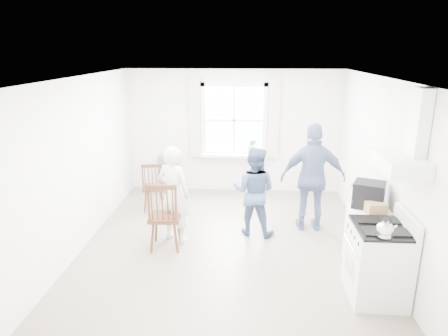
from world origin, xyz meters
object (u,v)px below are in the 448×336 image
(person_mid, at_px, (254,191))
(person_right, at_px, (313,178))
(low_cabinet, at_px, (367,238))
(stereo_stack, at_px, (369,195))
(windsor_chair_a, at_px, (153,182))
(gas_stove, at_px, (378,261))
(person_left, at_px, (174,194))
(windsor_chair_b, at_px, (163,210))

(person_mid, distance_m, person_right, 1.02)
(low_cabinet, xyz_separation_m, stereo_stack, (-0.02, 0.06, 0.63))
(stereo_stack, height_order, windsor_chair_a, stereo_stack)
(gas_stove, bearing_deg, person_right, 105.03)
(low_cabinet, bearing_deg, gas_stove, -95.68)
(gas_stove, xyz_separation_m, person_left, (-2.76, 1.38, 0.30))
(stereo_stack, xyz_separation_m, windsor_chair_b, (-2.91, 0.25, -0.40))
(windsor_chair_a, bearing_deg, windsor_chair_b, -71.11)
(low_cabinet, distance_m, stereo_stack, 0.63)
(stereo_stack, height_order, person_left, person_left)
(low_cabinet, height_order, person_left, person_left)
(windsor_chair_a, height_order, person_right, person_right)
(low_cabinet, bearing_deg, windsor_chair_a, 151.82)
(low_cabinet, distance_m, windsor_chair_a, 3.93)
(windsor_chair_b, distance_m, person_mid, 1.53)
(gas_stove, xyz_separation_m, windsor_chair_b, (-2.86, 1.02, 0.19))
(person_mid, bearing_deg, person_left, 29.10)
(windsor_chair_b, bearing_deg, person_mid, 27.08)
(stereo_stack, relative_size, windsor_chair_a, 0.52)
(low_cabinet, height_order, windsor_chair_a, windsor_chair_a)
(low_cabinet, bearing_deg, stereo_stack, 110.63)
(gas_stove, bearing_deg, low_cabinet, 84.32)
(windsor_chair_b, bearing_deg, stereo_stack, -4.96)
(windsor_chair_b, bearing_deg, low_cabinet, -6.13)
(windsor_chair_b, xyz_separation_m, person_left, (0.10, 0.36, 0.11))
(windsor_chair_a, distance_m, person_left, 1.35)
(gas_stove, bearing_deg, windsor_chair_b, 160.49)
(stereo_stack, xyz_separation_m, person_left, (-2.81, 0.62, -0.29))
(stereo_stack, height_order, windsor_chair_b, stereo_stack)
(windsor_chair_a, bearing_deg, person_right, -12.02)
(person_mid, bearing_deg, windsor_chair_b, 41.35)
(stereo_stack, bearing_deg, person_mid, 148.48)
(gas_stove, bearing_deg, person_mid, 131.26)
(stereo_stack, relative_size, person_mid, 0.34)
(stereo_stack, bearing_deg, person_left, 167.64)
(stereo_stack, bearing_deg, person_right, 115.69)
(gas_stove, relative_size, person_mid, 0.75)
(gas_stove, distance_m, stereo_stack, 0.97)
(windsor_chair_b, bearing_deg, windsor_chair_a, 108.89)
(windsor_chair_a, distance_m, person_mid, 2.07)
(person_right, bearing_deg, windsor_chair_a, -12.65)
(low_cabinet, bearing_deg, person_right, 115.44)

